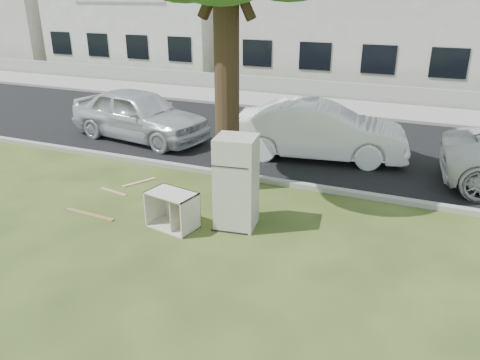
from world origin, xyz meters
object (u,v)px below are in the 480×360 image
at_px(car_center, 319,131).
at_px(fridge, 236,183).
at_px(car_left, 139,114).
at_px(cabinet, 173,210).

bearing_deg(car_center, fridge, 164.75).
bearing_deg(fridge, car_center, 75.65).
distance_m(fridge, car_left, 6.57).
relative_size(fridge, car_center, 0.39).
height_order(cabinet, car_left, car_left).
relative_size(fridge, car_left, 0.40).
height_order(car_center, car_left, car_left).
bearing_deg(car_left, car_center, -76.89).
bearing_deg(car_left, cabinet, -131.39).
relative_size(fridge, cabinet, 1.95).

